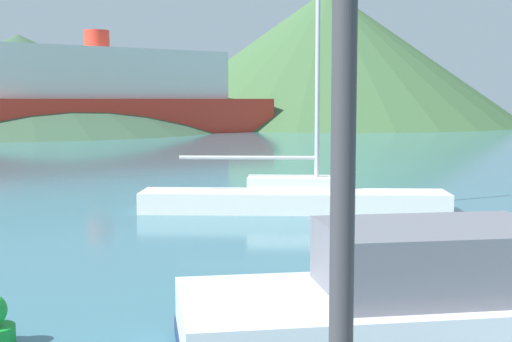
# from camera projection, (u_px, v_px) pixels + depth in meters

# --- Properties ---
(sailboat_inner) EXTENTS (8.08, 4.61, 7.09)m
(sailboat_inner) POSITION_uv_depth(u_px,v_px,m) (294.00, 197.00, 19.06)
(sailboat_inner) COLOR white
(sailboat_inner) RESTS_ON ground_plane
(ferry_distant) EXTENTS (32.45, 16.13, 8.82)m
(ferry_distant) POSITION_uv_depth(u_px,v_px,m) (98.00, 97.00, 60.82)
(ferry_distant) COLOR red
(ferry_distant) RESTS_ON ground_plane
(hill_central) EXTENTS (39.48, 39.48, 9.12)m
(hill_central) POSITION_uv_depth(u_px,v_px,m) (20.00, 83.00, 67.85)
(hill_central) COLOR #38563D
(hill_central) RESTS_ON ground_plane
(hill_east) EXTENTS (45.83, 45.83, 16.13)m
(hill_east) POSITION_uv_depth(u_px,v_px,m) (328.00, 57.00, 85.41)
(hill_east) COLOR #3D6038
(hill_east) RESTS_ON ground_plane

